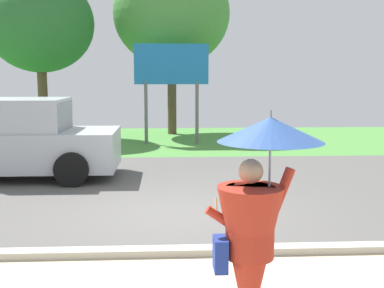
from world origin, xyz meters
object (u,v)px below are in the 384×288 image
roadside_billboard (171,71)px  tree_center_back (172,14)px  monk_pedestrian (254,227)px  tree_left_far (40,24)px  pickup_truck (8,141)px

roadside_billboard → tree_center_back: tree_center_back is taller
monk_pedestrian → tree_left_far: size_ratio=0.35×
monk_pedestrian → tree_left_far: tree_left_far is taller
pickup_truck → monk_pedestrian: bearing=-57.3°
monk_pedestrian → tree_center_back: size_ratio=0.30×
pickup_truck → roadside_billboard: (3.94, 5.64, 1.68)m
pickup_truck → tree_center_back: (3.99, 8.57, 3.98)m
tree_left_far → monk_pedestrian: bearing=-69.7°
roadside_billboard → tree_center_back: bearing=89.0°
pickup_truck → roadside_billboard: 7.08m
pickup_truck → tree_left_far: (-0.92, 7.24, 3.43)m
roadside_billboard → monk_pedestrian: bearing=-87.4°
pickup_truck → roadside_billboard: size_ratio=1.49×
monk_pedestrian → pickup_truck: (-4.53, 7.47, -0.21)m
monk_pedestrian → roadside_billboard: roadside_billboard is taller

